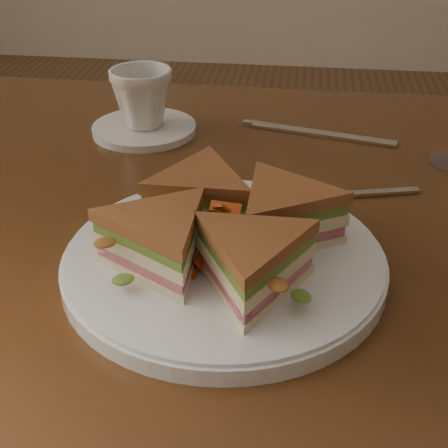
% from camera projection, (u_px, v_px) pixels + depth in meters
% --- Properties ---
extents(table, '(1.20, 0.80, 0.75)m').
position_uv_depth(table, '(254.00, 281.00, 0.74)').
color(table, '#351B0C').
rests_on(table, ground).
extents(plate, '(0.30, 0.30, 0.02)m').
position_uv_depth(plate, '(224.00, 263.00, 0.58)').
color(plate, silver).
rests_on(plate, table).
extents(sandwich_wedges, '(0.27, 0.27, 0.06)m').
position_uv_depth(sandwich_wedges, '(224.00, 229.00, 0.56)').
color(sandwich_wedges, beige).
rests_on(sandwich_wedges, plate).
extents(crisps_mound, '(0.09, 0.09, 0.05)m').
position_uv_depth(crisps_mound, '(224.00, 233.00, 0.56)').
color(crisps_mound, '#D2521A').
rests_on(crisps_mound, plate).
extents(spoon, '(0.18, 0.06, 0.01)m').
position_uv_depth(spoon, '(302.00, 196.00, 0.70)').
color(spoon, silver).
rests_on(spoon, table).
extents(knife, '(0.21, 0.06, 0.00)m').
position_uv_depth(knife, '(312.00, 133.00, 0.86)').
color(knife, silver).
rests_on(knife, table).
extents(saucer, '(0.14, 0.14, 0.01)m').
position_uv_depth(saucer, '(144.00, 129.00, 0.86)').
color(saucer, silver).
rests_on(saucer, table).
extents(coffee_cup, '(0.10, 0.10, 0.08)m').
position_uv_depth(coffee_cup, '(142.00, 98.00, 0.84)').
color(coffee_cup, silver).
rests_on(coffee_cup, saucer).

